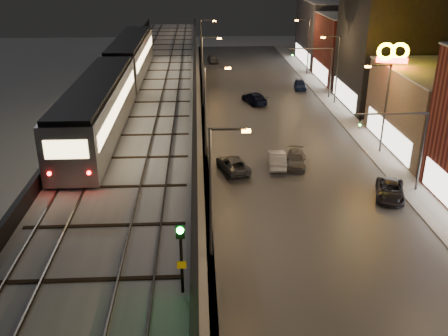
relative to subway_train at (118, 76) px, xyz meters
name	(u,v)px	position (x,y,z in m)	size (l,w,h in m)	color
road_surface	(281,140)	(16.00, 5.67, -8.48)	(17.00, 120.00, 0.06)	#46474D
sidewalk_right	(372,138)	(26.00, 5.67, -8.44)	(4.00, 120.00, 0.14)	#9FA1A8
under_viaduct_pavement	(155,143)	(2.50, 5.67, -8.48)	(11.00, 120.00, 0.06)	#9FA1A8
elevated_viaduct	(150,100)	(2.50, 2.52, -2.89)	(9.00, 100.00, 6.30)	black
viaduct_trackbed	(150,92)	(2.49, 2.64, -2.12)	(8.40, 100.00, 0.32)	#B2B7C1
viaduct_parapet_streetside	(195,86)	(6.85, 2.67, -1.66)	(0.30, 100.00, 1.10)	black
viaduct_parapet_far	(104,88)	(-1.85, 2.67, -1.66)	(0.30, 100.00, 1.10)	black
building_d	(395,52)	(32.49, 18.67, -1.43)	(12.20, 13.20, 14.16)	black
building_e	(360,49)	(32.49, 32.67, -3.43)	(12.20, 12.20, 10.16)	maroon
building_f	(337,32)	(32.49, 46.67, -2.93)	(12.20, 16.20, 11.16)	#2E2D35
streetlight_left_1	(215,185)	(8.07, -16.33, -3.27)	(2.57, 0.28, 9.00)	#38383A
streetlight_left_2	(208,105)	(8.07, 1.67, -3.27)	(2.57, 0.28, 9.00)	#38383A
streetlight_right_2	(383,103)	(25.23, 1.67, -3.27)	(2.56, 0.28, 9.00)	#38383A
streetlight_left_3	(205,67)	(8.07, 19.67, -3.27)	(2.57, 0.28, 9.00)	#38383A
streetlight_right_3	(336,65)	(25.23, 19.67, -3.27)	(2.56, 0.28, 9.00)	#38383A
streetlight_left_4	(203,44)	(8.07, 37.67, -3.27)	(2.57, 0.28, 9.00)	#38383A
streetlight_right_4	(307,43)	(25.23, 37.67, -3.27)	(2.56, 0.28, 9.00)	#38383A
traffic_light_rig_a	(410,142)	(24.34, -7.33, -4.01)	(6.10, 0.34, 7.00)	#38383A
traffic_light_rig_b	(323,66)	(24.34, 22.67, -4.01)	(6.10, 0.34, 7.00)	#38383A
subway_train	(118,76)	(0.00, 0.00, 0.00)	(3.18, 38.76, 3.81)	gray
rail_signal	(181,245)	(6.40, -29.00, 0.27)	(0.35, 0.43, 3.04)	black
car_near_white	(277,159)	(14.47, -1.43, -7.78)	(1.55, 4.44, 1.46)	silver
car_mid_silver	(233,165)	(10.24, -2.34, -7.85)	(2.20, 4.77, 1.33)	#4A4C55
car_mid_dark	(254,98)	(14.72, 20.26, -7.77)	(2.08, 5.12, 1.49)	black
car_far_white	(213,59)	(10.08, 48.35, -7.74)	(1.81, 4.51, 1.53)	#4E535B
car_onc_dark	(390,191)	(22.76, -8.61, -7.85)	(2.19, 4.75, 1.32)	black
car_onc_white	(296,160)	(16.33, -1.37, -7.88)	(1.77, 4.35, 1.26)	slate
car_onc_red	(300,85)	(22.39, 27.54, -7.80)	(1.67, 4.16, 1.42)	navy
sign_mcdonalds	(392,62)	(26.50, 4.11, 0.20)	(3.14, 0.89, 10.60)	#38383A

